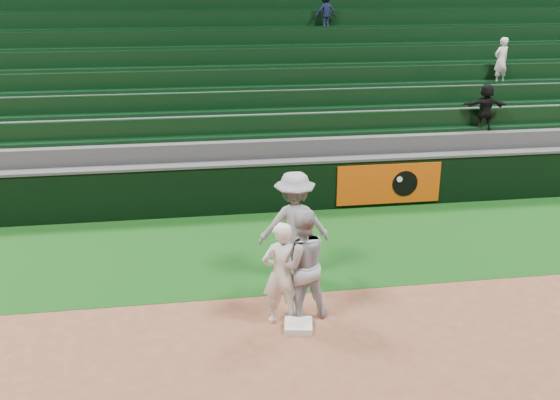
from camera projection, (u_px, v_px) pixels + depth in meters
The scene contains 8 objects.
ground at pixel (308, 319), 10.33m from camera, with size 70.00×70.00×0.00m, color brown.
foul_grass at pixel (280, 247), 13.12m from camera, with size 36.00×4.20×0.01m, color #0D370E.
first_base at pixel (298, 326), 10.04m from camera, with size 0.44×0.44×0.10m, color white.
first_baseman at pixel (281, 273), 10.01m from camera, with size 0.63×0.42×1.74m, color white.
baserunner at pixel (301, 264), 10.13m from camera, with size 0.92×0.72×1.90m, color #A5A7B0.
base_coach at pixel (294, 225), 11.56m from camera, with size 1.31×0.75×2.03m, color #9395A0.
field_wall at pixel (267, 186), 14.97m from camera, with size 36.00×0.45×1.25m.
stadium_seating at pixel (249, 111), 18.12m from camera, with size 36.00×5.95×4.94m.
Camera 1 is at (-1.85, -8.90, 5.32)m, focal length 40.00 mm.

